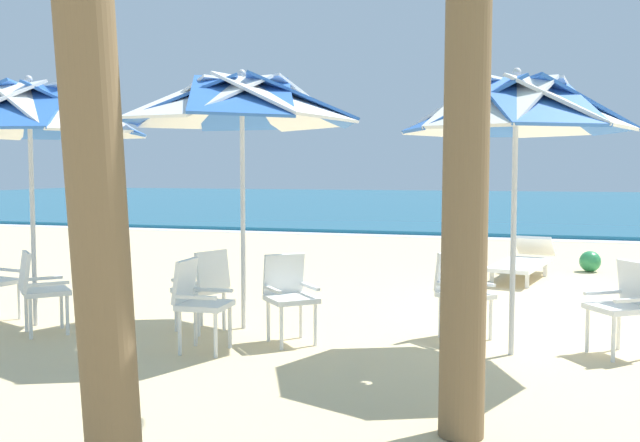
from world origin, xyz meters
TOP-DOWN VIEW (x-y plane):
  - ground_plane at (0.00, 0.00)m, footprint 80.00×80.00m
  - sea at (0.00, 27.06)m, footprint 80.00×36.00m
  - surf_foam at (0.00, 8.76)m, footprint 80.00×0.70m
  - beach_umbrella_0 at (-0.99, -2.36)m, footprint 2.08×2.08m
  - plastic_chair_0 at (-0.02, -2.09)m, footprint 0.63×0.62m
  - plastic_chair_1 at (-1.50, -1.82)m, footprint 0.63×0.63m
  - beach_umbrella_1 at (-3.77, -2.07)m, footprint 2.55×2.55m
  - plastic_chair_2 at (-4.10, -2.34)m, footprint 0.60×0.57m
  - plastic_chair_3 at (-3.81, -3.08)m, footprint 0.49×0.46m
  - plastic_chair_4 at (-3.11, -2.50)m, footprint 0.63×0.63m
  - beach_umbrella_2 at (-6.01, -2.59)m, footprint 2.51×2.51m
  - plastic_chair_5 at (-5.69, -2.93)m, footprint 0.63×0.63m
  - sun_lounger_1 at (-0.93, 2.33)m, footprint 1.06×2.23m
  - palm_tree_1 at (-1.25, -4.39)m, footprint 3.13×2.87m
  - beach_ball at (0.14, 3.44)m, footprint 0.35×0.35m

SIDE VIEW (x-z plane):
  - ground_plane at x=0.00m, z-range 0.00..0.00m
  - surf_foam at x=0.00m, z-range 0.00..0.01m
  - sea at x=0.00m, z-range 0.00..0.10m
  - beach_ball at x=0.14m, z-range 0.00..0.35m
  - sun_lounger_1 at x=-0.93m, z-range -0.03..0.59m
  - plastic_chair_0 at x=-0.02m, z-range 0.06..0.93m
  - plastic_chair_1 at x=-1.50m, z-range 0.06..0.93m
  - plastic_chair_2 at x=-4.10m, z-range 0.06..0.93m
  - plastic_chair_3 at x=-3.81m, z-range 0.06..0.93m
  - plastic_chair_4 at x=-3.11m, z-range 0.06..0.93m
  - plastic_chair_5 at x=-5.69m, z-range 0.06..0.93m
  - beach_umbrella_0 at x=-0.99m, z-range 0.94..3.55m
  - beach_umbrella_2 at x=-6.01m, z-range 0.96..3.67m
  - beach_umbrella_1 at x=-3.77m, z-range 1.02..3.77m
  - palm_tree_1 at x=-1.25m, z-range 0.60..4.71m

